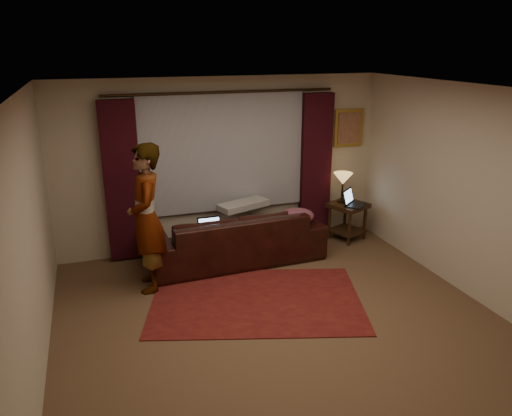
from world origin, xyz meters
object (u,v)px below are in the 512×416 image
Objects in this scene: sofa at (235,227)px; end_table at (347,221)px; person at (147,218)px; laptop_sofa at (211,228)px; tiffany_lamp at (342,188)px; laptop_table at (356,198)px.

end_table is at bearing -176.12° from sofa.
sofa is 1.33× the size of person.
laptop_sofa is (-0.40, -0.24, 0.12)m from sofa.
tiffany_lamp reaches higher than laptop_sofa.
laptop_sofa is 0.94× the size of laptop_table.
sofa is 7.04× the size of laptop_sofa.
end_table is at bearing 10.74° from laptop_sofa.
tiffany_lamp is at bearing 77.96° from laptop_table.
sofa is at bearing 30.26° from laptop_sofa.
person is at bearing 149.10° from laptop_table.
laptop_sofa is 0.59× the size of end_table.
person is (-3.30, -0.57, 0.22)m from laptop_table.
laptop_table is at bearing 103.28° from person.
end_table is at bearing -51.21° from tiffany_lamp.
person reaches higher than laptop_sofa.
laptop_sofa is 0.74× the size of tiffany_lamp.
laptop_sofa is 2.44m from laptop_table.
tiffany_lamp reaches higher than end_table.
laptop_table is at bearing -69.27° from end_table.
sofa is at bearing -173.31° from end_table.
end_table is at bearing 70.06° from laptop_table.
person is (-1.29, -0.48, 0.44)m from sofa.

